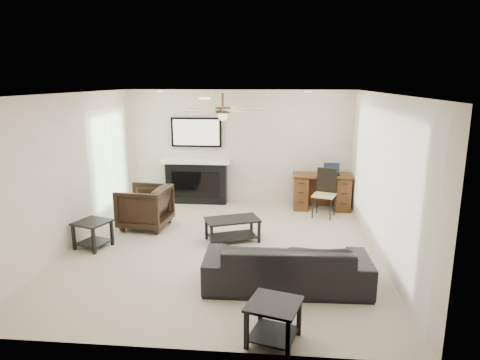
{
  "coord_description": "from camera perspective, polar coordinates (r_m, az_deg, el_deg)",
  "views": [
    {
      "loc": [
        0.89,
        -6.56,
        2.69
      ],
      "look_at": [
        0.26,
        0.19,
        1.11
      ],
      "focal_mm": 32.0,
      "sensor_mm": 36.0,
      "label": 1
    }
  ],
  "objects": [
    {
      "name": "desk",
      "position": [
        9.27,
        10.8,
        -1.54
      ],
      "size": [
        1.22,
        0.56,
        0.76
      ],
      "primitive_type": "cube",
      "color": "#3C210F",
      "rests_on": "ground"
    },
    {
      "name": "armchair",
      "position": [
        8.16,
        -12.57,
        -3.54
      ],
      "size": [
        0.95,
        0.93,
        0.79
      ],
      "primitive_type": "imported",
      "rotation": [
        0.0,
        0.0,
        -1.68
      ],
      "color": "black",
      "rests_on": "ground"
    },
    {
      "name": "end_table_left",
      "position": [
        7.48,
        -19.0,
        -6.88
      ],
      "size": [
        0.64,
        0.64,
        0.45
      ],
      "primitive_type": "cube",
      "rotation": [
        0.0,
        0.0,
        -0.34
      ],
      "color": "black",
      "rests_on": "ground"
    },
    {
      "name": "coffee_table",
      "position": [
        7.36,
        -1.02,
        -6.67
      ],
      "size": [
        1.02,
        0.8,
        0.4
      ],
      "primitive_type": "cube",
      "rotation": [
        0.0,
        0.0,
        0.38
      ],
      "color": "black",
      "rests_on": "ground"
    },
    {
      "name": "laptop",
      "position": [
        9.16,
        12.19,
        1.4
      ],
      "size": [
        0.33,
        0.24,
        0.23
      ],
      "primitive_type": "cube",
      "color": "black",
      "rests_on": "desk"
    },
    {
      "name": "fireplace_unit",
      "position": [
        9.48,
        -5.89,
        2.51
      ],
      "size": [
        1.52,
        0.34,
        1.91
      ],
      "primitive_type": "cube",
      "color": "black",
      "rests_on": "ground"
    },
    {
      "name": "desk_chair",
      "position": [
        8.71,
        11.16,
        -1.79
      ],
      "size": [
        0.54,
        0.55,
        0.97
      ],
      "primitive_type": "cube",
      "rotation": [
        0.0,
        0.0,
        -0.33
      ],
      "color": "black",
      "rests_on": "ground"
    },
    {
      "name": "sofa",
      "position": [
        5.79,
        6.23,
        -11.17
      ],
      "size": [
        2.2,
        0.92,
        0.64
      ],
      "primitive_type": "imported",
      "rotation": [
        0.0,
        0.0,
        3.17
      ],
      "color": "black",
      "rests_on": "ground"
    },
    {
      "name": "end_table_near",
      "position": [
        4.72,
        4.49,
        -18.41
      ],
      "size": [
        0.65,
        0.65,
        0.45
      ],
      "primitive_type": "cube",
      "rotation": [
        0.0,
        0.0,
        -0.29
      ],
      "color": "black",
      "rests_on": "ground"
    },
    {
      "name": "room_shell",
      "position": [
        6.75,
        -0.71,
        4.54
      ],
      "size": [
        5.5,
        5.54,
        2.52
      ],
      "color": "#B9B195",
      "rests_on": "ground"
    }
  ]
}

